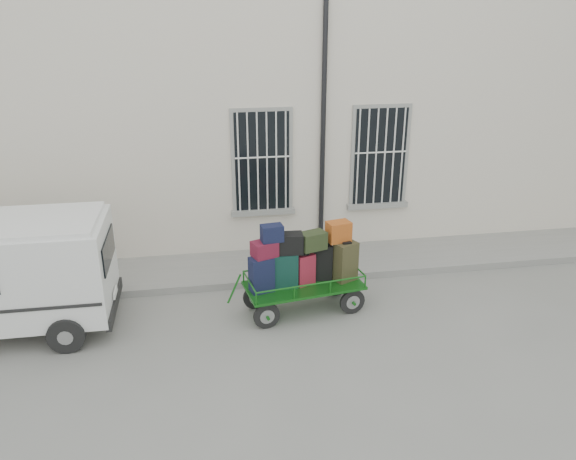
# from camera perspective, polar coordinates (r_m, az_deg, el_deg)

# --- Properties ---
(ground) EXTENTS (80.00, 80.00, 0.00)m
(ground) POSITION_cam_1_polar(r_m,az_deg,el_deg) (10.65, 1.77, -8.88)
(ground) COLOR slate
(ground) RESTS_ON ground
(building) EXTENTS (24.00, 5.15, 6.00)m
(building) POSITION_cam_1_polar(r_m,az_deg,el_deg) (14.79, -2.39, 12.28)
(building) COLOR beige
(building) RESTS_ON ground
(sidewalk) EXTENTS (24.00, 1.70, 0.15)m
(sidewalk) POSITION_cam_1_polar(r_m,az_deg,el_deg) (12.53, -0.21, -3.54)
(sidewalk) COLOR gray
(sidewalk) RESTS_ON ground
(luggage_cart) EXTENTS (2.62, 1.31, 1.81)m
(luggage_cart) POSITION_cam_1_polar(r_m,az_deg,el_deg) (10.45, 1.48, -3.69)
(luggage_cart) COLOR black
(luggage_cart) RESTS_ON ground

